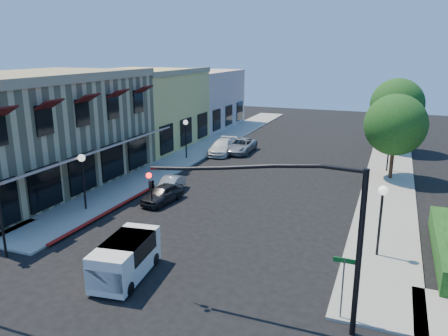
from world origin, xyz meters
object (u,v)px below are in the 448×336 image
(street_tree_b, at_px, (397,105))
(parked_car_b, at_px, (170,185))
(street_name_sign, at_px, (343,278))
(lamppost_left_far, at_px, (186,129))
(parked_car_a, at_px, (163,194))
(lamppost_right_near, at_px, (382,203))
(lamppost_right_far, at_px, (390,139))
(street_tree_a, at_px, (395,125))
(white_van, at_px, (125,257))
(parked_car_c, at_px, (222,147))
(signal_mast_arm, at_px, (296,217))
(lamppost_left_near, at_px, (82,168))
(parked_car_d, at_px, (241,146))

(street_tree_b, xyz_separation_m, parked_car_b, (-14.12, -19.00, -4.01))
(street_name_sign, distance_m, parked_car_b, 16.80)
(lamppost_left_far, bearing_deg, parked_car_a, -71.36)
(lamppost_right_near, relative_size, lamppost_right_far, 1.00)
(street_tree_a, distance_m, parked_car_a, 17.84)
(street_tree_a, relative_size, white_van, 1.60)
(parked_car_b, bearing_deg, white_van, -76.34)
(lamppost_left_far, distance_m, white_van, 21.28)
(parked_car_c, bearing_deg, lamppost_left_far, -131.33)
(parked_car_a, bearing_deg, parked_car_c, 102.69)
(signal_mast_arm, height_order, lamppost_right_near, signal_mast_arm)
(street_tree_a, xyz_separation_m, parked_car_c, (-15.00, 3.00, -3.52))
(lamppost_left_far, height_order, parked_car_c, lamppost_left_far)
(street_tree_a, xyz_separation_m, lamppost_left_near, (-17.30, -14.00, -1.46))
(signal_mast_arm, xyz_separation_m, lamppost_left_far, (-14.36, 20.50, -1.35))
(lamppost_left_near, relative_size, lamppost_right_near, 1.00)
(signal_mast_arm, height_order, parked_car_b, signal_mast_arm)
(street_name_sign, bearing_deg, street_tree_b, 87.50)
(lamppost_left_near, relative_size, lamppost_right_far, 1.00)
(lamppost_left_far, xyz_separation_m, parked_car_c, (2.30, 3.00, -2.06))
(lamppost_right_far, relative_size, parked_car_a, 1.03)
(street_tree_b, bearing_deg, street_tree_a, -90.00)
(lamppost_left_far, xyz_separation_m, white_van, (6.94, -20.04, -1.75))
(parked_car_a, relative_size, parked_car_c, 0.74)
(white_van, xyz_separation_m, parked_car_b, (-3.75, 11.04, -0.45))
(white_van, bearing_deg, lamppost_left_near, 138.94)
(lamppost_left_near, height_order, lamppost_right_far, same)
(lamppost_left_near, bearing_deg, street_tree_b, 54.21)
(lamppost_right_far, relative_size, parked_car_c, 0.77)
(lamppost_left_near, bearing_deg, lamppost_right_near, 0.00)
(lamppost_left_near, xyz_separation_m, lamppost_right_far, (17.00, 16.00, 0.00))
(street_name_sign, bearing_deg, parked_car_d, 117.10)
(street_tree_b, distance_m, white_van, 31.98)
(lamppost_left_far, bearing_deg, street_tree_a, 0.00)
(street_name_sign, bearing_deg, lamppost_right_near, 80.22)
(parked_car_a, bearing_deg, lamppost_left_far, 115.61)
(street_tree_a, xyz_separation_m, parked_car_d, (-13.60, 4.24, -3.53))
(street_name_sign, xyz_separation_m, parked_car_d, (-12.30, 24.04, -1.03))
(parked_car_c, bearing_deg, signal_mast_arm, -66.69)
(lamppost_right_near, distance_m, parked_car_c, 22.57)
(lamppost_left_near, distance_m, lamppost_right_far, 23.35)
(lamppost_left_near, height_order, lamppost_left_far, same)
(street_name_sign, height_order, lamppost_left_far, lamppost_left_far)
(signal_mast_arm, bearing_deg, lamppost_right_far, 83.30)
(lamppost_left_far, height_order, parked_car_b, lamppost_left_far)
(street_tree_a, relative_size, parked_car_d, 1.35)
(signal_mast_arm, distance_m, lamppost_left_near, 15.82)
(signal_mast_arm, distance_m, parked_car_c, 26.64)
(lamppost_left_far, xyz_separation_m, parked_car_d, (3.70, 4.24, -2.07))
(lamppost_right_far, bearing_deg, parked_car_b, -141.47)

